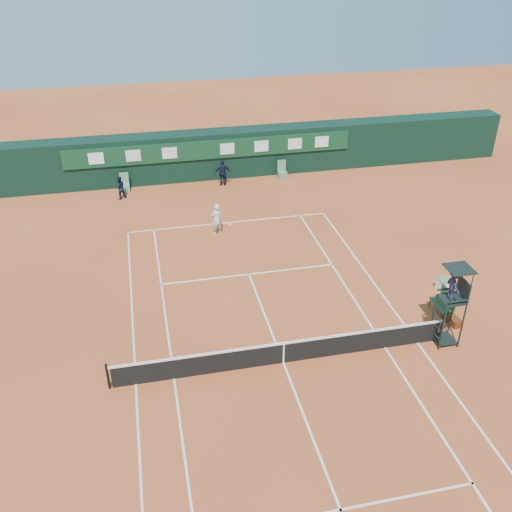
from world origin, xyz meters
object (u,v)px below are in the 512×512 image
(umpire_chair, at_px, (454,290))
(player_bench, at_px, (445,301))
(cooler, at_px, (444,285))
(player, at_px, (217,219))
(tennis_net, at_px, (284,352))

(umpire_chair, bearing_deg, player_bench, 62.21)
(cooler, relative_size, player, 0.37)
(player_bench, bearing_deg, cooler, 61.18)
(umpire_chair, height_order, player_bench, umpire_chair)
(player_bench, height_order, cooler, player_bench)
(tennis_net, xyz_separation_m, player_bench, (7.44, 1.64, 0.09))
(cooler, bearing_deg, umpire_chair, -118.26)
(tennis_net, height_order, player_bench, same)
(player_bench, relative_size, player, 0.70)
(player_bench, distance_m, cooler, 1.74)
(tennis_net, distance_m, player, 10.80)
(umpire_chair, relative_size, cooler, 5.30)
(tennis_net, xyz_separation_m, cooler, (8.27, 3.15, -0.18))
(player_bench, height_order, player, player)
(tennis_net, distance_m, cooler, 8.85)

